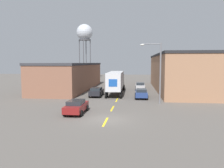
{
  "coord_description": "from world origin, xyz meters",
  "views": [
    {
      "loc": [
        2.84,
        -20.7,
        5.54
      ],
      "look_at": [
        -0.61,
        10.15,
        2.47
      ],
      "focal_mm": 35.0,
      "sensor_mm": 36.0,
      "label": 1
    }
  ],
  "objects_px": {
    "semi_truck": "(116,81)",
    "water_tower": "(85,33)",
    "parked_car_left_far": "(96,92)",
    "parked_car_right_mid": "(141,93)",
    "street_lamp": "(158,69)",
    "parked_car_right_far": "(140,86)",
    "parked_car_left_near": "(76,106)"
  },
  "relations": [
    {
      "from": "parked_car_right_far",
      "to": "water_tower",
      "type": "height_order",
      "value": "water_tower"
    },
    {
      "from": "parked_car_right_far",
      "to": "parked_car_left_near",
      "type": "bearing_deg",
      "value": -108.63
    },
    {
      "from": "parked_car_left_near",
      "to": "water_tower",
      "type": "distance_m",
      "value": 55.04
    },
    {
      "from": "parked_car_right_mid",
      "to": "street_lamp",
      "type": "height_order",
      "value": "street_lamp"
    },
    {
      "from": "semi_truck",
      "to": "parked_car_right_far",
      "type": "xyz_separation_m",
      "value": [
        4.39,
        5.58,
        -1.51
      ]
    },
    {
      "from": "parked_car_left_far",
      "to": "water_tower",
      "type": "bearing_deg",
      "value": 105.94
    },
    {
      "from": "parked_car_left_near",
      "to": "street_lamp",
      "type": "height_order",
      "value": "street_lamp"
    },
    {
      "from": "semi_truck",
      "to": "parked_car_left_far",
      "type": "height_order",
      "value": "semi_truck"
    },
    {
      "from": "parked_car_right_far",
      "to": "parked_car_left_near",
      "type": "relative_size",
      "value": 1.0
    },
    {
      "from": "semi_truck",
      "to": "parked_car_left_near",
      "type": "xyz_separation_m",
      "value": [
        -2.89,
        -16.02,
        -1.51
      ]
    },
    {
      "from": "water_tower",
      "to": "street_lamp",
      "type": "bearing_deg",
      "value": -65.5
    },
    {
      "from": "parked_car_left_near",
      "to": "semi_truck",
      "type": "bearing_deg",
      "value": 79.76
    },
    {
      "from": "water_tower",
      "to": "street_lamp",
      "type": "distance_m",
      "value": 50.93
    },
    {
      "from": "semi_truck",
      "to": "water_tower",
      "type": "height_order",
      "value": "water_tower"
    },
    {
      "from": "semi_truck",
      "to": "water_tower",
      "type": "xyz_separation_m",
      "value": [
        -14.23,
        35.78,
        13.26
      ]
    },
    {
      "from": "water_tower",
      "to": "street_lamp",
      "type": "height_order",
      "value": "water_tower"
    },
    {
      "from": "parked_car_right_mid",
      "to": "street_lamp",
      "type": "xyz_separation_m",
      "value": [
        2.02,
        -4.57,
        3.94
      ]
    },
    {
      "from": "semi_truck",
      "to": "water_tower",
      "type": "bearing_deg",
      "value": 110.79
    },
    {
      "from": "semi_truck",
      "to": "parked_car_left_far",
      "type": "bearing_deg",
      "value": -127.31
    },
    {
      "from": "parked_car_right_far",
      "to": "street_lamp",
      "type": "bearing_deg",
      "value": -82.39
    },
    {
      "from": "semi_truck",
      "to": "parked_car_right_far",
      "type": "distance_m",
      "value": 7.25
    },
    {
      "from": "semi_truck",
      "to": "parked_car_left_far",
      "type": "xyz_separation_m",
      "value": [
        -2.89,
        -3.93,
        -1.51
      ]
    },
    {
      "from": "parked_car_left_far",
      "to": "parked_car_left_near",
      "type": "distance_m",
      "value": 12.1
    },
    {
      "from": "parked_car_left_far",
      "to": "parked_car_right_mid",
      "type": "bearing_deg",
      "value": -7.87
    },
    {
      "from": "semi_truck",
      "to": "parked_car_left_near",
      "type": "relative_size",
      "value": 3.06
    },
    {
      "from": "parked_car_left_far",
      "to": "water_tower",
      "type": "xyz_separation_m",
      "value": [
        -11.34,
        39.7,
        14.77
      ]
    },
    {
      "from": "parked_car_left_far",
      "to": "semi_truck",
      "type": "bearing_deg",
      "value": 53.59
    },
    {
      "from": "semi_truck",
      "to": "parked_car_right_mid",
      "type": "distance_m",
      "value": 6.77
    },
    {
      "from": "street_lamp",
      "to": "semi_truck",
      "type": "bearing_deg",
      "value": 123.96
    },
    {
      "from": "parked_car_right_far",
      "to": "parked_car_left_near",
      "type": "distance_m",
      "value": 22.79
    },
    {
      "from": "water_tower",
      "to": "street_lamp",
      "type": "xyz_separation_m",
      "value": [
        20.63,
        -45.28,
        -10.82
      ]
    },
    {
      "from": "semi_truck",
      "to": "parked_car_left_near",
      "type": "bearing_deg",
      "value": -101.14
    }
  ]
}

